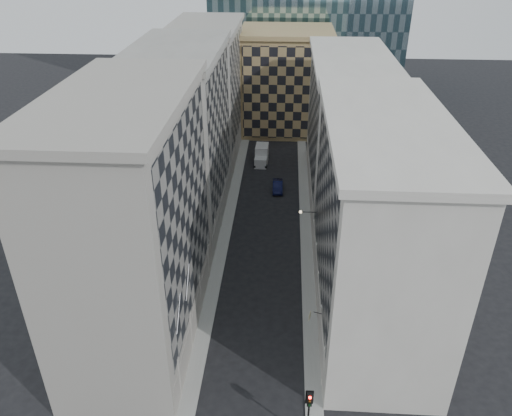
% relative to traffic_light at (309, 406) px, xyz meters
% --- Properties ---
extents(sidewalk_west, '(1.50, 100.00, 0.15)m').
position_rel_traffic_light_xyz_m(sidewalk_west, '(-9.80, 30.60, -3.57)').
color(sidewalk_west, gray).
rests_on(sidewalk_west, ground).
extents(sidewalk_east, '(1.50, 100.00, 0.15)m').
position_rel_traffic_light_xyz_m(sidewalk_east, '(0.70, 30.60, -3.57)').
color(sidewalk_east, gray).
rests_on(sidewalk_east, ground).
extents(bldg_left_a, '(10.80, 22.80, 23.70)m').
position_rel_traffic_light_xyz_m(bldg_left_a, '(-15.43, 11.60, 8.18)').
color(bldg_left_a, '#9E988E').
rests_on(bldg_left_a, ground).
extents(bldg_left_b, '(10.80, 22.80, 22.70)m').
position_rel_traffic_light_xyz_m(bldg_left_b, '(-15.43, 33.60, 7.68)').
color(bldg_left_b, gray).
rests_on(bldg_left_b, ground).
extents(bldg_left_c, '(10.80, 22.80, 21.70)m').
position_rel_traffic_light_xyz_m(bldg_left_c, '(-15.43, 55.60, 7.18)').
color(bldg_left_c, '#9E988E').
rests_on(bldg_left_c, ground).
extents(bldg_right_a, '(10.80, 26.80, 20.70)m').
position_rel_traffic_light_xyz_m(bldg_right_a, '(6.33, 15.60, 6.68)').
color(bldg_right_a, beige).
rests_on(bldg_right_a, ground).
extents(bldg_right_b, '(10.80, 28.80, 19.70)m').
position_rel_traffic_light_xyz_m(bldg_right_b, '(6.34, 42.60, 6.21)').
color(bldg_right_b, beige).
rests_on(bldg_right_b, ground).
extents(tan_block, '(16.80, 14.80, 18.80)m').
position_rel_traffic_light_xyz_m(tan_block, '(-2.55, 68.50, 5.79)').
color(tan_block, tan).
rests_on(tan_block, ground).
extents(flagpoles_left, '(0.10, 6.33, 2.33)m').
position_rel_traffic_light_xyz_m(flagpoles_left, '(-10.45, 6.60, 4.36)').
color(flagpoles_left, gray).
rests_on(flagpoles_left, ground).
extents(bracket_lamp, '(1.98, 0.36, 0.36)m').
position_rel_traffic_light_xyz_m(bracket_lamp, '(-0.17, 24.60, 2.56)').
color(bracket_lamp, black).
rests_on(bracket_lamp, ground).
extents(traffic_light, '(0.61, 0.52, 4.87)m').
position_rel_traffic_light_xyz_m(traffic_light, '(0.00, 0.00, 0.00)').
color(traffic_light, black).
rests_on(traffic_light, sidewalk_east).
extents(box_truck, '(2.26, 5.21, 2.83)m').
position_rel_traffic_light_xyz_m(box_truck, '(-6.23, 51.90, -2.41)').
color(box_truck, silver).
rests_on(box_truck, ground).
extents(dark_car, '(1.60, 4.32, 1.41)m').
position_rel_traffic_light_xyz_m(dark_car, '(-3.29, 41.78, -2.94)').
color(dark_car, '#0E1235').
rests_on(dark_car, ground).
extents(shop_sign, '(1.20, 0.65, 0.74)m').
position_rel_traffic_light_xyz_m(shop_sign, '(0.42, 9.73, 0.20)').
color(shop_sign, black).
rests_on(shop_sign, ground).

